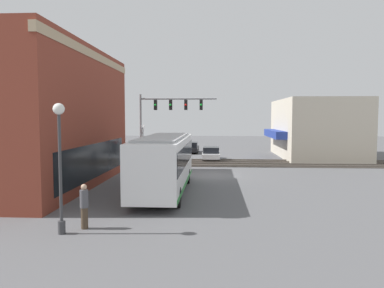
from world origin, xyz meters
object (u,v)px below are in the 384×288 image
(parked_car_black, at_px, (191,148))
(pedestrian_by_lamp, at_px, (84,206))
(crossing_signal, at_px, (143,142))
(pedestrian_at_crossing, at_px, (156,160))
(streetlamp, at_px, (60,157))
(parked_car_white, at_px, (211,154))
(city_bus, at_px, (164,162))

(parked_car_black, distance_m, pedestrian_by_lamp, 32.28)
(parked_car_black, bearing_deg, crossing_signal, 167.37)
(parked_car_black, bearing_deg, pedestrian_at_crossing, 172.62)
(streetlamp, xyz_separation_m, parked_car_black, (32.91, -2.90, -2.34))
(pedestrian_at_crossing, bearing_deg, pedestrian_by_lamp, 179.16)
(crossing_signal, height_order, parked_car_white, crossing_signal)
(streetlamp, bearing_deg, parked_car_black, -5.04)
(city_bus, bearing_deg, crossing_signal, 17.76)
(pedestrian_by_lamp, distance_m, pedestrian_at_crossing, 16.69)
(pedestrian_at_crossing, bearing_deg, parked_car_black, -7.38)
(parked_car_black, xyz_separation_m, pedestrian_at_crossing, (-15.51, 2.01, 0.22))
(city_bus, bearing_deg, parked_car_black, -0.00)
(parked_car_black, bearing_deg, streetlamp, 174.96)
(pedestrian_by_lamp, bearing_deg, parked_car_black, -4.00)
(parked_car_white, height_order, parked_car_black, parked_car_white)
(city_bus, height_order, streetlamp, streetlamp)
(crossing_signal, height_order, pedestrian_at_crossing, crossing_signal)
(city_bus, bearing_deg, pedestrian_by_lamp, 162.85)
(city_bus, distance_m, parked_car_black, 24.93)
(city_bus, bearing_deg, streetlamp, 160.07)
(crossing_signal, distance_m, pedestrian_by_lamp, 17.64)
(pedestrian_by_lamp, bearing_deg, parked_car_white, -11.16)
(city_bus, relative_size, parked_car_white, 2.39)
(city_bus, distance_m, crossing_signal, 10.78)
(pedestrian_by_lamp, bearing_deg, city_bus, -17.15)
(crossing_signal, bearing_deg, parked_car_black, -12.63)
(pedestrian_at_crossing, bearing_deg, parked_car_white, -30.24)
(crossing_signal, distance_m, pedestrian_at_crossing, 2.10)
(streetlamp, relative_size, parked_car_black, 1.04)
(parked_car_white, bearing_deg, parked_car_black, 18.88)
(crossing_signal, xyz_separation_m, parked_car_black, (14.65, -3.28, -1.65))
(crossing_signal, relative_size, pedestrian_at_crossing, 2.23)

